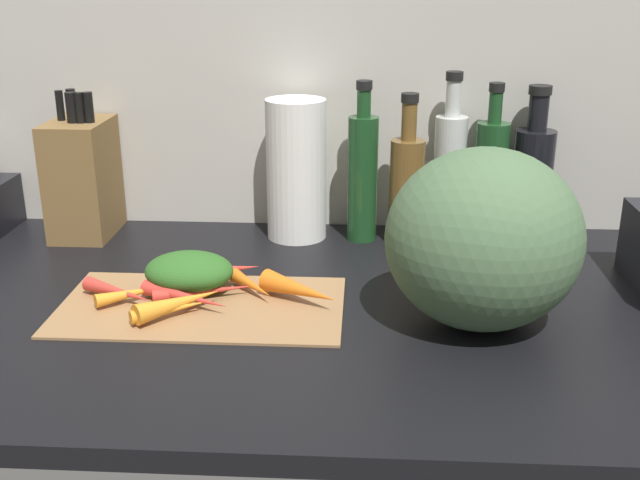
# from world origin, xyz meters

# --- Properties ---
(ground_plane) EXTENTS (1.70, 0.80, 0.03)m
(ground_plane) POSITION_xyz_m (0.00, 0.00, -0.01)
(ground_plane) COLOR black
(wall_back) EXTENTS (1.70, 0.03, 0.60)m
(wall_back) POSITION_xyz_m (0.00, 0.39, 0.30)
(wall_back) COLOR #BCB7AD
(wall_back) RESTS_ON ground_plane
(cutting_board) EXTENTS (0.43, 0.24, 0.01)m
(cutting_board) POSITION_xyz_m (-0.16, -0.04, 0.00)
(cutting_board) COLOR #997047
(cutting_board) RESTS_ON ground_plane
(carrot_0) EXTENTS (0.09, 0.10, 0.02)m
(carrot_0) POSITION_xyz_m (-0.09, 0.01, 0.02)
(carrot_0) COLOR orange
(carrot_0) RESTS_ON cutting_board
(carrot_1) EXTENTS (0.15, 0.09, 0.02)m
(carrot_1) POSITION_xyz_m (-0.18, -0.04, 0.02)
(carrot_1) COLOR red
(carrot_1) RESTS_ON cutting_board
(carrot_2) EXTENTS (0.16, 0.07, 0.02)m
(carrot_2) POSITION_xyz_m (-0.16, -0.02, 0.02)
(carrot_2) COLOR red
(carrot_2) RESTS_ON cutting_board
(carrot_3) EXTENTS (0.14, 0.07, 0.03)m
(carrot_3) POSITION_xyz_m (-0.15, 0.06, 0.02)
(carrot_3) COLOR red
(carrot_3) RESTS_ON cutting_board
(carrot_4) EXTENTS (0.11, 0.08, 0.02)m
(carrot_4) POSITION_xyz_m (-0.20, -0.09, 0.02)
(carrot_4) COLOR orange
(carrot_4) RESTS_ON cutting_board
(carrot_5) EXTENTS (0.12, 0.11, 0.03)m
(carrot_5) POSITION_xyz_m (-0.19, -0.07, 0.02)
(carrot_5) COLOR orange
(carrot_5) RESTS_ON cutting_board
(carrot_6) EXTENTS (0.13, 0.10, 0.04)m
(carrot_6) POSITION_xyz_m (-0.01, -0.02, 0.03)
(carrot_6) COLOR orange
(carrot_6) RESTS_ON cutting_board
(carrot_7) EXTENTS (0.11, 0.08, 0.02)m
(carrot_7) POSITION_xyz_m (-0.27, -0.03, 0.02)
(carrot_7) COLOR orange
(carrot_7) RESTS_ON cutting_board
(carrot_8) EXTENTS (0.13, 0.08, 0.02)m
(carrot_8) POSITION_xyz_m (-0.29, -0.03, 0.02)
(carrot_8) COLOR red
(carrot_8) RESTS_ON cutting_board
(carrot_greens_pile) EXTENTS (0.14, 0.11, 0.06)m
(carrot_greens_pile) POSITION_xyz_m (-0.19, 0.02, 0.04)
(carrot_greens_pile) COLOR #2D6023
(carrot_greens_pile) RESTS_ON cutting_board
(winter_squash) EXTENTS (0.28, 0.26, 0.26)m
(winter_squash) POSITION_xyz_m (0.25, -0.07, 0.13)
(winter_squash) COLOR #4C6B47
(winter_squash) RESTS_ON ground_plane
(knife_block) EXTENTS (0.11, 0.15, 0.27)m
(knife_block) POSITION_xyz_m (-0.45, 0.29, 0.11)
(knife_block) COLOR brown
(knife_block) RESTS_ON ground_plane
(paper_towel_roll) EXTENTS (0.11, 0.11, 0.26)m
(paper_towel_roll) POSITION_xyz_m (-0.04, 0.30, 0.13)
(paper_towel_roll) COLOR white
(paper_towel_roll) RESTS_ON ground_plane
(bottle_0) EXTENTS (0.06, 0.06, 0.30)m
(bottle_0) POSITION_xyz_m (0.08, 0.29, 0.13)
(bottle_0) COLOR #19421E
(bottle_0) RESTS_ON ground_plane
(bottle_1) EXTENTS (0.06, 0.06, 0.28)m
(bottle_1) POSITION_xyz_m (0.16, 0.27, 0.11)
(bottle_1) COLOR brown
(bottle_1) RESTS_ON ground_plane
(bottle_2) EXTENTS (0.06, 0.06, 0.31)m
(bottle_2) POSITION_xyz_m (0.24, 0.32, 0.13)
(bottle_2) COLOR silver
(bottle_2) RESTS_ON ground_plane
(bottle_3) EXTENTS (0.06, 0.06, 0.29)m
(bottle_3) POSITION_xyz_m (0.32, 0.31, 0.12)
(bottle_3) COLOR #19421E
(bottle_3) RESTS_ON ground_plane
(bottle_4) EXTENTS (0.08, 0.08, 0.29)m
(bottle_4) POSITION_xyz_m (0.40, 0.32, 0.12)
(bottle_4) COLOR black
(bottle_4) RESTS_ON ground_plane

